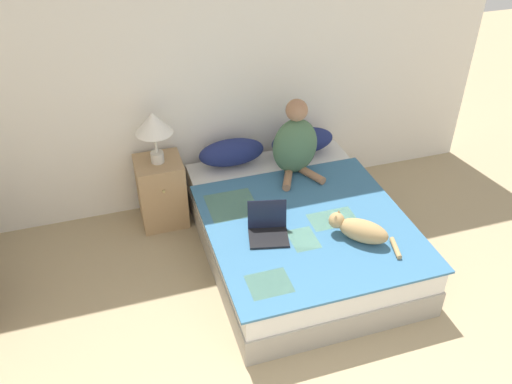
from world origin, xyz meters
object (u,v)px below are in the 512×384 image
Objects in this scene: nightstand at (161,192)px; table_lamp at (153,125)px; cat_tabby at (360,230)px; pillow_near at (232,152)px; bed at (299,232)px; laptop_open at (268,229)px; pillow_far at (302,141)px; person_sitting at (295,144)px.

nightstand is 1.35× the size of table_lamp.
table_lamp reaches higher than cat_tabby.
cat_tabby reaches higher than nightstand.
pillow_near is 0.80m from table_lamp.
bed is 4.26× the size of table_lamp.
pillow_far is at bearing 69.80° from laptop_open.
laptop_open is at bearing 22.09° from cat_tabby.
pillow_near is 1.07m from laptop_open.
person_sitting is at bearing 69.60° from laptop_open.
person_sitting reaches higher than table_lamp.
person_sitting is at bearing -122.69° from pillow_far.
bed is 3.30× the size of pillow_near.
person_sitting reaches higher than pillow_near.
person_sitting is at bearing -30.97° from pillow_near.
pillow_far is at bearing 0.00° from pillow_near.
laptop_open is (-0.51, -0.77, -0.24)m from person_sitting.
nightstand is at bearing -176.19° from pillow_near.
bed is 3.15× the size of nightstand.
table_lamp reaches higher than pillow_near.
pillow_near and pillow_far have the same top height.
pillow_far is 1.33m from cat_tabby.
table_lamp reaches higher than nightstand.
laptop_open is at bearing -148.70° from bed.
pillow_near is 0.86× the size of person_sitting.
laptop_open is at bearing -90.24° from pillow_near.
pillow_near is at bearing 102.76° from laptop_open.
cat_tabby is 1.39× the size of laptop_open.
table_lamp reaches higher than pillow_far.
pillow_far is at bearing 57.31° from person_sitting.
laptop_open is 0.76× the size of table_lamp.
nightstand is at bearing -0.39° from cat_tabby.
person_sitting reaches higher than nightstand.
cat_tabby is (0.64, -1.32, -0.03)m from pillow_near.
person_sitting reaches higher than laptop_open.
pillow_near is 1.47m from cat_tabby.
table_lamp is at bearing 168.02° from person_sitting.
bed is at bearing -38.15° from table_lamp.
nightstand is 0.68m from table_lamp.
bed is 1.31m from nightstand.
laptop_open reaches higher than bed.
nightstand is (-1.02, 0.81, 0.09)m from bed.
pillow_near reaches higher than bed.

